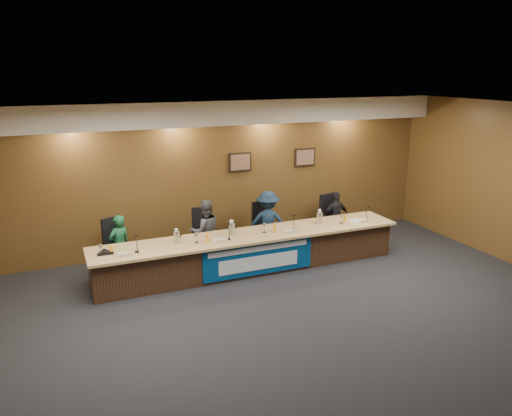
{
  "coord_description": "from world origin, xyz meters",
  "views": [
    {
      "loc": [
        -3.45,
        -6.06,
        3.83
      ],
      "look_at": [
        0.19,
        2.57,
        1.19
      ],
      "focal_mm": 35.0,
      "sensor_mm": 36.0,
      "label": 1
    }
  ],
  "objects_px": {
    "office_chair_a": "(119,249)",
    "office_chair_c": "(266,230)",
    "office_chair_d": "(333,221)",
    "panelist_a": "(120,245)",
    "banner": "(259,259)",
    "carafe_right": "(319,218)",
    "panelist_c": "(268,222)",
    "carafe_left": "(177,237)",
    "dais_body": "(250,253)",
    "carafe_mid": "(231,229)",
    "panelist_d": "(335,217)",
    "office_chair_b": "(204,238)",
    "panelist_b": "(205,231)",
    "speakerphone": "(105,253)"
  },
  "relations": [
    {
      "from": "office_chair_a",
      "to": "office_chair_c",
      "type": "distance_m",
      "value": 3.07
    },
    {
      "from": "office_chair_d",
      "to": "panelist_a",
      "type": "bearing_deg",
      "value": 170.46
    },
    {
      "from": "banner",
      "to": "panelist_a",
      "type": "distance_m",
      "value": 2.65
    },
    {
      "from": "office_chair_d",
      "to": "carafe_right",
      "type": "xyz_separation_m",
      "value": [
        -0.83,
        -0.8,
        0.39
      ]
    },
    {
      "from": "panelist_a",
      "to": "office_chair_c",
      "type": "distance_m",
      "value": 3.08
    },
    {
      "from": "office_chair_a",
      "to": "panelist_a",
      "type": "bearing_deg",
      "value": -112.28
    },
    {
      "from": "office_chair_c",
      "to": "panelist_a",
      "type": "bearing_deg",
      "value": 173.72
    },
    {
      "from": "panelist_c",
      "to": "carafe_left",
      "type": "height_order",
      "value": "panelist_c"
    },
    {
      "from": "office_chair_a",
      "to": "office_chair_c",
      "type": "height_order",
      "value": "same"
    },
    {
      "from": "panelist_a",
      "to": "office_chair_a",
      "type": "relative_size",
      "value": 2.48
    },
    {
      "from": "dais_body",
      "to": "carafe_mid",
      "type": "relative_size",
      "value": 25.49
    },
    {
      "from": "banner",
      "to": "office_chair_c",
      "type": "relative_size",
      "value": 4.58
    },
    {
      "from": "panelist_d",
      "to": "carafe_right",
      "type": "height_order",
      "value": "panelist_d"
    },
    {
      "from": "office_chair_b",
      "to": "carafe_right",
      "type": "bearing_deg",
      "value": -11.52
    },
    {
      "from": "panelist_c",
      "to": "carafe_mid",
      "type": "distance_m",
      "value": 1.28
    },
    {
      "from": "carafe_right",
      "to": "office_chair_b",
      "type": "bearing_deg",
      "value": 160.29
    },
    {
      "from": "panelist_d",
      "to": "office_chair_b",
      "type": "xyz_separation_m",
      "value": [
        -3.05,
        0.1,
        -0.12
      ]
    },
    {
      "from": "panelist_b",
      "to": "office_chair_c",
      "type": "height_order",
      "value": "panelist_b"
    },
    {
      "from": "panelist_c",
      "to": "office_chair_d",
      "type": "height_order",
      "value": "panelist_c"
    },
    {
      "from": "dais_body",
      "to": "carafe_left",
      "type": "relative_size",
      "value": 25.39
    },
    {
      "from": "carafe_mid",
      "to": "dais_body",
      "type": "bearing_deg",
      "value": -9.02
    },
    {
      "from": "office_chair_c",
      "to": "carafe_mid",
      "type": "bearing_deg",
      "value": -152.13
    },
    {
      "from": "panelist_d",
      "to": "office_chair_b",
      "type": "height_order",
      "value": "panelist_d"
    },
    {
      "from": "panelist_c",
      "to": "office_chair_a",
      "type": "relative_size",
      "value": 2.83
    },
    {
      "from": "office_chair_a",
      "to": "office_chair_b",
      "type": "height_order",
      "value": "same"
    },
    {
      "from": "office_chair_b",
      "to": "speakerphone",
      "type": "relative_size",
      "value": 1.5
    },
    {
      "from": "dais_body",
      "to": "panelist_d",
      "type": "xyz_separation_m",
      "value": [
        2.37,
        0.73,
        0.25
      ]
    },
    {
      "from": "panelist_c",
      "to": "carafe_right",
      "type": "xyz_separation_m",
      "value": [
        0.84,
        -0.7,
        0.19
      ]
    },
    {
      "from": "panelist_a",
      "to": "office_chair_b",
      "type": "xyz_separation_m",
      "value": [
        1.69,
        0.1,
        -0.11
      ]
    },
    {
      "from": "office_chair_c",
      "to": "carafe_mid",
      "type": "distance_m",
      "value": 1.37
    },
    {
      "from": "dais_body",
      "to": "carafe_mid",
      "type": "xyz_separation_m",
      "value": [
        -0.37,
        0.06,
        0.52
      ]
    },
    {
      "from": "dais_body",
      "to": "office_chair_d",
      "type": "distance_m",
      "value": 2.51
    },
    {
      "from": "panelist_a",
      "to": "speakerphone",
      "type": "xyz_separation_m",
      "value": [
        -0.35,
        -0.79,
        0.18
      ]
    },
    {
      "from": "carafe_left",
      "to": "speakerphone",
      "type": "xyz_separation_m",
      "value": [
        -1.27,
        -0.04,
        -0.09
      ]
    },
    {
      "from": "panelist_d",
      "to": "speakerphone",
      "type": "bearing_deg",
      "value": 3.99
    },
    {
      "from": "banner",
      "to": "carafe_mid",
      "type": "bearing_deg",
      "value": 127.79
    },
    {
      "from": "panelist_b",
      "to": "office_chair_d",
      "type": "relative_size",
      "value": 2.72
    },
    {
      "from": "panelist_b",
      "to": "office_chair_d",
      "type": "distance_m",
      "value": 3.05
    },
    {
      "from": "office_chair_a",
      "to": "office_chair_c",
      "type": "bearing_deg",
      "value": -22.28
    },
    {
      "from": "panelist_c",
      "to": "carafe_right",
      "type": "distance_m",
      "value": 1.11
    },
    {
      "from": "office_chair_b",
      "to": "office_chair_d",
      "type": "distance_m",
      "value": 3.05
    },
    {
      "from": "panelist_c",
      "to": "carafe_left",
      "type": "relative_size",
      "value": 5.74
    },
    {
      "from": "panelist_b",
      "to": "speakerphone",
      "type": "xyz_separation_m",
      "value": [
        -2.04,
        -0.79,
        0.12
      ]
    },
    {
      "from": "carafe_right",
      "to": "speakerphone",
      "type": "distance_m",
      "value": 4.26
    },
    {
      "from": "panelist_a",
      "to": "speakerphone",
      "type": "relative_size",
      "value": 3.72
    },
    {
      "from": "carafe_left",
      "to": "panelist_a",
      "type": "bearing_deg",
      "value": 141.06
    },
    {
      "from": "panelist_b",
      "to": "office_chair_d",
      "type": "height_order",
      "value": "panelist_b"
    },
    {
      "from": "carafe_mid",
      "to": "office_chair_d",
      "type": "bearing_deg",
      "value": 15.83
    },
    {
      "from": "panelist_d",
      "to": "office_chair_d",
      "type": "relative_size",
      "value": 2.49
    },
    {
      "from": "office_chair_b",
      "to": "office_chair_c",
      "type": "distance_m",
      "value": 1.38
    }
  ]
}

